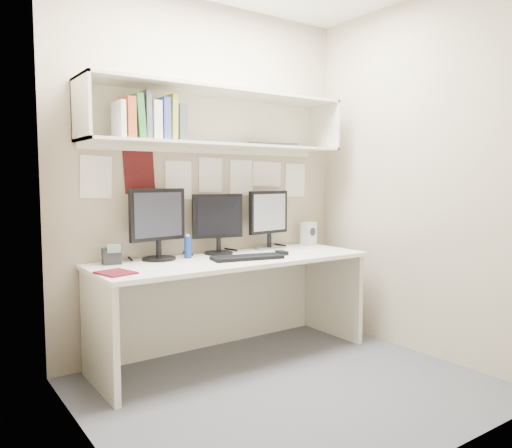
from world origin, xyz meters
TOP-DOWN VIEW (x-y plane):
  - floor at (0.00, 0.00)m, footprint 2.40×2.00m
  - wall_back at (0.00, 1.00)m, footprint 2.40×0.02m
  - wall_front at (0.00, -1.00)m, footprint 2.40×0.02m
  - wall_left at (-1.20, 0.00)m, footprint 0.02×2.00m
  - wall_right at (1.20, 0.00)m, footprint 0.02×2.00m
  - desk at (0.00, 0.65)m, footprint 2.00×0.70m
  - overhead_hutch at (0.00, 0.86)m, footprint 2.00×0.38m
  - pinned_papers at (0.00, 0.99)m, footprint 1.92×0.01m
  - monitor_left at (-0.47, 0.87)m, footprint 0.42×0.23m
  - monitor_center at (0.01, 0.87)m, footprint 0.38×0.21m
  - monitor_right at (0.48, 0.87)m, footprint 0.40×0.22m
  - keyboard at (0.04, 0.53)m, footprint 0.52×0.27m
  - mouse at (0.37, 0.56)m, footprint 0.07×0.10m
  - speaker at (0.90, 0.87)m, footprint 0.11×0.12m
  - blue_bottle at (-0.27, 0.82)m, footprint 0.05×0.05m
  - maroon_notebook at (-0.90, 0.52)m, footprint 0.22×0.25m
  - desk_phone at (-0.80, 0.87)m, footprint 0.13×0.12m
  - book_stack at (-0.56, 0.76)m, footprint 0.45×0.19m
  - hutch_tray at (0.48, 0.84)m, footprint 0.43×0.24m

SIDE VIEW (x-z plane):
  - floor at x=0.00m, z-range -0.01..0.01m
  - desk at x=0.00m, z-range 0.00..0.73m
  - maroon_notebook at x=-0.90m, z-range 0.73..0.74m
  - keyboard at x=0.04m, z-range 0.73..0.75m
  - mouse at x=0.37m, z-range 0.73..0.76m
  - desk_phone at x=-0.80m, z-range 0.72..0.85m
  - blue_bottle at x=-0.27m, z-range 0.73..0.89m
  - speaker at x=0.90m, z-range 0.73..0.93m
  - monitor_center at x=0.01m, z-range 0.75..1.20m
  - monitor_right at x=0.48m, z-range 0.75..1.22m
  - monitor_left at x=-0.47m, z-range 0.75..1.24m
  - pinned_papers at x=0.00m, z-range 1.01..1.49m
  - wall_back at x=0.00m, z-range 0.00..2.60m
  - wall_front at x=0.00m, z-range 0.00..2.60m
  - wall_left at x=-1.20m, z-range 0.00..2.60m
  - wall_right at x=1.20m, z-range 0.00..2.60m
  - hutch_tray at x=0.48m, z-range 1.54..1.57m
  - book_stack at x=-0.56m, z-range 1.52..1.83m
  - overhead_hutch at x=0.00m, z-range 1.52..1.92m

